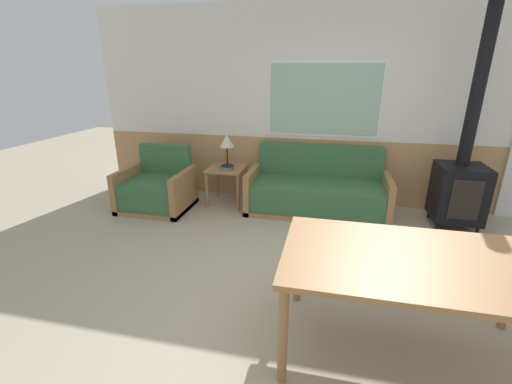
# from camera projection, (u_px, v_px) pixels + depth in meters

# --- Properties ---
(ground_plane) EXTENTS (16.00, 16.00, 0.00)m
(ground_plane) POSITION_uv_depth(u_px,v_px,m) (337.00, 320.00, 2.68)
(ground_plane) COLOR #B2A58C
(wall_back) EXTENTS (7.20, 0.09, 2.70)m
(wall_back) POSITION_uv_depth(u_px,v_px,m) (345.00, 108.00, 4.64)
(wall_back) COLOR tan
(wall_back) RESTS_ON ground_plane
(couch) EXTENTS (1.87, 0.79, 0.87)m
(couch) POSITION_uv_depth(u_px,v_px,m) (317.00, 193.00, 4.65)
(couch) COLOR #9E7042
(couch) RESTS_ON ground_plane
(armchair) EXTENTS (0.92, 0.79, 0.84)m
(armchair) POSITION_uv_depth(u_px,v_px,m) (157.00, 190.00, 4.78)
(armchair) COLOR #9E7042
(armchair) RESTS_ON ground_plane
(side_table) EXTENTS (0.51, 0.51, 0.54)m
(side_table) POSITION_uv_depth(u_px,v_px,m) (227.00, 174.00, 4.88)
(side_table) COLOR #9E7042
(side_table) RESTS_ON ground_plane
(table_lamp) EXTENTS (0.20, 0.20, 0.46)m
(table_lamp) POSITION_uv_depth(u_px,v_px,m) (227.00, 142.00, 4.82)
(table_lamp) COLOR black
(table_lamp) RESTS_ON side_table
(book_stack) EXTENTS (0.21, 0.18, 0.06)m
(book_stack) POSITION_uv_depth(u_px,v_px,m) (227.00, 168.00, 4.75)
(book_stack) COLOR #994C84
(book_stack) RESTS_ON side_table
(dining_table) EXTENTS (1.68, 0.95, 0.74)m
(dining_table) POSITION_uv_depth(u_px,v_px,m) (416.00, 268.00, 2.15)
(dining_table) COLOR #9E7042
(dining_table) RESTS_ON ground_plane
(wood_stove) EXTENTS (0.54, 0.54, 2.56)m
(wood_stove) POSITION_uv_depth(u_px,v_px,m) (461.00, 177.00, 4.09)
(wood_stove) COLOR black
(wood_stove) RESTS_ON ground_plane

